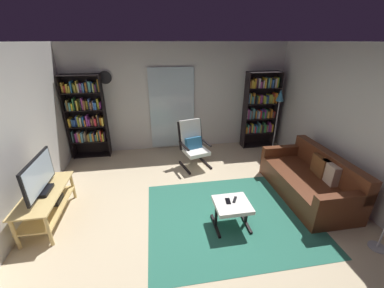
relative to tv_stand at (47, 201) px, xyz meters
name	(u,v)px	position (x,y,z in m)	size (l,w,h in m)	color
ground_plane	(201,219)	(2.35, -0.40, -0.34)	(7.02, 7.02, 0.00)	beige
wall_back	(179,98)	(2.35, 2.50, 0.96)	(5.60, 0.06, 2.60)	beige
wall_right	(374,133)	(5.05, -0.40, 0.96)	(0.06, 6.00, 2.60)	beige
glass_door_panel	(172,109)	(2.17, 2.43, 0.71)	(1.10, 0.01, 2.00)	silver
area_rug	(230,216)	(2.83, -0.41, -0.34)	(2.62, 2.12, 0.01)	#2B6B57
tv_stand	(47,201)	(0.00, 0.00, 0.00)	(0.52, 1.20, 0.52)	tan
television	(39,177)	(0.00, -0.02, 0.44)	(0.20, 0.91, 0.56)	black
bookshelf_near_tv	(86,115)	(0.16, 2.30, 0.68)	(0.85, 0.30, 1.95)	black
bookshelf_near_sofa	(260,108)	(4.40, 2.22, 0.69)	(0.84, 0.30, 1.94)	black
leather_sofa	(310,181)	(4.42, -0.06, -0.05)	(0.92, 1.84, 0.80)	#582A16
lounge_armchair	(193,143)	(2.53, 1.44, 0.19)	(0.71, 0.78, 1.02)	black
ottoman	(232,207)	(2.78, -0.60, 0.00)	(0.52, 0.48, 0.42)	white
tv_remote	(235,200)	(2.83, -0.54, 0.08)	(0.04, 0.14, 0.02)	black
cell_phone	(228,201)	(2.72, -0.55, 0.08)	(0.07, 0.14, 0.01)	black
floor_lamp_by_shelf	(279,104)	(4.66, 1.79, 0.90)	(0.22, 0.22, 1.58)	#A5A5AD
wall_clock	(105,77)	(0.68, 2.43, 1.51)	(0.29, 0.03, 0.29)	silver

